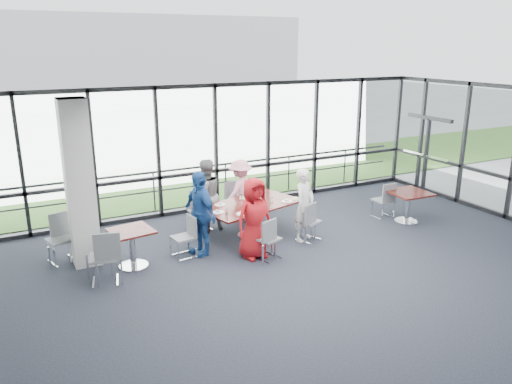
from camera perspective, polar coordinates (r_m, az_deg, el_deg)
name	(u,v)px	position (r m, az deg, el deg)	size (l,w,h in m)	color
floor	(328,288)	(9.05, 8.18, -10.77)	(12.00, 10.00, 0.02)	black
ceiling	(336,105)	(8.11, 9.12, 9.84)	(12.00, 10.00, 0.04)	silver
curtain_wall_back	(216,148)	(12.70, -4.61, 5.07)	(12.00, 0.10, 3.20)	white
exit_door	(426,155)	(15.17, 18.87, 4.01)	(0.12, 1.60, 2.10)	black
structural_column	(80,184)	(9.90, -19.52, 0.84)	(0.50, 0.50, 3.20)	silver
apron	(161,168)	(17.66, -10.77, 2.73)	(80.00, 70.00, 0.02)	gray
grass_strip	(180,180)	(15.80, -8.68, 1.31)	(80.00, 5.00, 0.01)	#37631C
hangar_main	(124,59)	(39.50, -14.81, 14.44)	(24.00, 10.00, 6.00)	silver
guard_rail	(208,184)	(13.50, -5.48, 0.94)	(0.06, 0.06, 12.00)	#2D2D33
main_table	(250,208)	(10.98, -0.71, -1.86)	(2.46, 1.76, 0.75)	#3E0D09
side_table_left	(132,237)	(9.77, -14.03, -4.98)	(0.85, 0.85, 0.75)	#3E0D09
side_table_right	(408,196)	(12.40, 17.03, -0.48)	(0.93, 0.93, 0.75)	#3E0D09
diner_near_left	(254,218)	(9.84, -0.22, -3.02)	(0.80, 0.52, 1.64)	#AB1218
diner_near_right	(304,205)	(10.77, 5.54, -1.48)	(0.58, 0.43, 1.59)	silver
diner_far_left	(205,196)	(11.29, -5.80, -0.43)	(0.81, 0.50, 1.67)	slate
diner_far_right	(240,191)	(11.91, -1.80, 0.15)	(0.98, 0.50, 1.51)	pink
diner_end	(200,213)	(10.05, -6.44, -2.43)	(1.02, 0.55, 1.73)	navy
chair_main_nl	(268,239)	(9.88, 1.34, -5.36)	(0.42, 0.42, 0.86)	slate
chair_main_nr	(309,221)	(10.86, 6.04, -3.37)	(0.42, 0.42, 0.87)	slate
chair_main_fl	(200,211)	(11.48, -6.42, -2.20)	(0.44, 0.44, 0.89)	slate
chair_main_fr	(233,201)	(12.19, -2.65, -1.06)	(0.42, 0.42, 0.86)	slate
chair_main_end	(183,238)	(10.09, -8.34, -5.18)	(0.40, 0.40, 0.83)	slate
chair_spare_la	(103,257)	(9.32, -17.05, -7.13)	(0.48, 0.48, 0.98)	slate
chair_spare_lb	(60,240)	(10.45, -21.45, -5.10)	(0.46, 0.46, 0.94)	slate
chair_spare_r	(383,200)	(12.62, 14.33, -0.91)	(0.43, 0.43, 0.88)	slate
plate_nl	(243,214)	(10.29, -1.52, -2.51)	(0.28, 0.28, 0.01)	white
plate_nr	(287,201)	(11.11, 3.55, -1.08)	(0.25, 0.25, 0.01)	white
plate_fl	(220,205)	(10.89, -4.12, -1.46)	(0.24, 0.24, 0.01)	white
plate_fr	(257,195)	(11.54, 0.10, -0.36)	(0.28, 0.28, 0.01)	white
plate_end	(218,212)	(10.41, -4.36, -2.33)	(0.24, 0.24, 0.01)	white
tumbler_a	(250,207)	(10.54, -0.64, -1.67)	(0.07, 0.07, 0.14)	white
tumbler_b	(271,200)	(11.00, 1.75, -0.93)	(0.06, 0.06, 0.13)	white
tumbler_c	(241,197)	(11.19, -1.74, -0.60)	(0.07, 0.07, 0.13)	white
tumbler_d	(227,211)	(10.28, -3.35, -2.21)	(0.06, 0.06, 0.13)	white
menu_a	(259,212)	(10.44, 0.38, -2.25)	(0.31, 0.22, 0.00)	beige
menu_b	(293,199)	(11.33, 4.29, -0.76)	(0.30, 0.21, 0.00)	beige
menu_c	(244,197)	(11.39, -1.33, -0.63)	(0.28, 0.19, 0.00)	beige
condiment_caddy	(252,202)	(10.98, -0.51, -1.19)	(0.10, 0.07, 0.04)	black
ketchup_bottle	(248,199)	(11.00, -0.87, -0.77)	(0.06, 0.06, 0.18)	maroon
green_bottle	(250,198)	(11.01, -0.68, -0.71)	(0.05, 0.05, 0.20)	#1E7236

